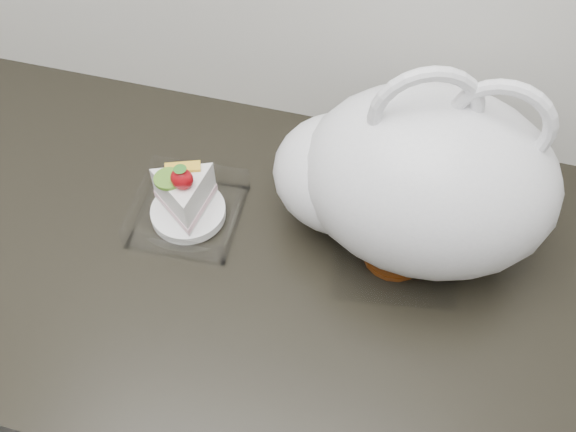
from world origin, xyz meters
The scene contains 4 objects.
counter centered at (0.00, 1.69, 0.45)m, with size 2.04×0.64×0.90m.
cake_tray centered at (-0.01, 1.73, 0.93)m, with size 0.16×0.16×0.12m.
mooncake_wrap centered at (0.30, 1.74, 0.92)m, with size 0.20×0.19×0.04m.
plastic_bag centered at (0.30, 1.79, 1.03)m, with size 0.42×0.31×0.32m.
Camera 1 is at (0.29, 1.19, 1.68)m, focal length 40.00 mm.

